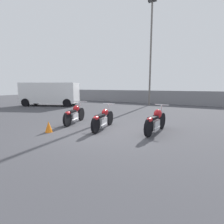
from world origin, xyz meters
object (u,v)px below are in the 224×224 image
Objects in this scene: parked_van at (50,93)px; traffic_cone_near at (49,127)px; motorcycle_slot_0 at (74,114)px; motorcycle_slot_1 at (103,119)px; motorcycle_slot_2 at (156,121)px; light_pole_left at (151,46)px.

parked_van is 12.43× the size of traffic_cone_near.
parked_van reaches higher than motorcycle_slot_0.
motorcycle_slot_2 is (2.10, 0.46, 0.03)m from motorcycle_slot_1.
light_pole_left reaches higher than motorcycle_slot_2.
traffic_cone_near is at bearing -98.23° from motorcycle_slot_0.
motorcycle_slot_1 is 1.02× the size of motorcycle_slot_2.
light_pole_left is at bearing 113.22° from motorcycle_slot_2.
motorcycle_slot_2 is 11.84m from parked_van.
light_pole_left is 4.24× the size of motorcycle_slot_1.
parked_van is at bearing 136.75° from traffic_cone_near.
light_pole_left is 21.70× the size of traffic_cone_near.
parked_van is 9.79m from traffic_cone_near.
light_pole_left is at bearing 97.78° from parked_van.
parked_van reaches higher than traffic_cone_near.
traffic_cone_near is (7.09, -6.67, -0.94)m from parked_van.
traffic_cone_near is at bearing -93.83° from light_pole_left.
motorcycle_slot_0 is 4.92× the size of traffic_cone_near.
motorcycle_slot_1 is at bearing -161.89° from motorcycle_slot_2.
motorcycle_slot_2 is 5.04× the size of traffic_cone_near.
light_pole_left reaches higher than parked_van.
motorcycle_slot_1 is at bearing -23.54° from motorcycle_slot_0.
parked_van is (-6.92, 4.93, 0.72)m from motorcycle_slot_0.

